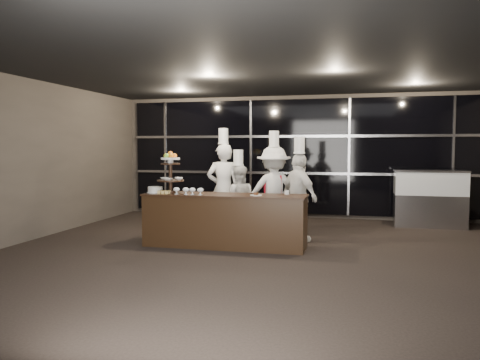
% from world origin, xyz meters
% --- Properties ---
extents(room, '(10.00, 10.00, 10.00)m').
position_xyz_m(room, '(0.00, 0.00, 1.50)').
color(room, black).
rests_on(room, ground).
extents(window_wall, '(8.60, 0.10, 2.80)m').
position_xyz_m(window_wall, '(0.00, 4.94, 1.50)').
color(window_wall, black).
rests_on(window_wall, ground).
extents(buffet_counter, '(2.84, 0.74, 0.92)m').
position_xyz_m(buffet_counter, '(-0.84, 1.22, 0.47)').
color(buffet_counter, black).
rests_on(buffet_counter, ground).
extents(display_stand, '(0.48, 0.48, 0.74)m').
position_xyz_m(display_stand, '(-1.84, 1.22, 1.34)').
color(display_stand, black).
rests_on(display_stand, buffet_counter).
extents(compotes, '(0.54, 0.11, 0.12)m').
position_xyz_m(compotes, '(-1.41, 1.00, 1.00)').
color(compotes, silver).
rests_on(compotes, buffet_counter).
extents(layer_cake, '(0.30, 0.30, 0.11)m').
position_xyz_m(layer_cake, '(-2.11, 1.17, 0.97)').
color(layer_cake, white).
rests_on(layer_cake, buffet_counter).
extents(pastry_squares, '(0.20, 0.13, 0.05)m').
position_xyz_m(pastry_squares, '(-1.90, 1.06, 0.95)').
color(pastry_squares, '#DFC26D').
rests_on(pastry_squares, buffet_counter).
extents(small_plate, '(0.20, 0.20, 0.05)m').
position_xyz_m(small_plate, '(-0.26, 1.12, 0.94)').
color(small_plate, white).
rests_on(small_plate, buffet_counter).
extents(chef_cup, '(0.08, 0.08, 0.07)m').
position_xyz_m(chef_cup, '(0.21, 1.47, 0.96)').
color(chef_cup, white).
rests_on(chef_cup, buffet_counter).
extents(display_case, '(1.49, 0.65, 1.24)m').
position_xyz_m(display_case, '(2.94, 4.30, 0.69)').
color(display_case, '#A5A5AA').
rests_on(display_case, ground).
extents(chef_a, '(0.75, 0.60, 2.10)m').
position_xyz_m(chef_a, '(-1.18, 2.33, 0.93)').
color(chef_a, white).
rests_on(chef_a, ground).
extents(chef_b, '(0.77, 0.65, 1.69)m').
position_xyz_m(chef_b, '(-0.85, 2.23, 0.71)').
color(chef_b, silver).
rests_on(chef_b, ground).
extents(chef_c, '(1.26, 0.93, 2.05)m').
position_xyz_m(chef_c, '(-0.17, 2.38, 0.88)').
color(chef_c, silver).
rests_on(chef_c, ground).
extents(chef_d, '(0.95, 0.96, 1.92)m').
position_xyz_m(chef_d, '(0.36, 2.00, 0.83)').
color(chef_d, white).
rests_on(chef_d, ground).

